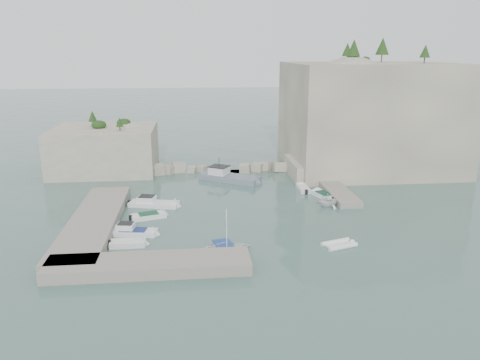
{
  "coord_description": "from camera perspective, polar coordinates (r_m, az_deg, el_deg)",
  "views": [
    {
      "loc": [
        -5.81,
        -51.01,
        18.91
      ],
      "look_at": [
        0.0,
        6.0,
        3.0
      ],
      "focal_mm": 35.0,
      "sensor_mm": 36.0,
      "label": 1
    }
  ],
  "objects": [
    {
      "name": "tender_east_a",
      "position": [
        60.04,
        10.73,
        -3.12
      ],
      "size": [
        3.86,
        3.52,
        1.74
      ],
      "primitive_type": "imported",
      "rotation": [
        0.0,
        0.0,
        1.8
      ],
      "color": "white",
      "rests_on": "ground"
    },
    {
      "name": "motorboat_c",
      "position": [
        55.82,
        -11.08,
        -4.59
      ],
      "size": [
        4.67,
        2.79,
        0.7
      ],
      "primitive_type": null,
      "rotation": [
        0.0,
        0.0,
        0.29
      ],
      "color": "white",
      "rests_on": "ground"
    },
    {
      "name": "inflatable_dinghy",
      "position": [
        48.31,
        11.98,
        -7.89
      ],
      "size": [
        3.9,
        2.72,
        0.44
      ],
      "primitive_type": null,
      "rotation": [
        0.0,
        0.0,
        0.31
      ],
      "color": "white",
      "rests_on": "ground"
    },
    {
      "name": "tender_east_c",
      "position": [
        66.19,
        7.7,
        -1.23
      ],
      "size": [
        1.42,
        4.24,
        0.7
      ],
      "primitive_type": null,
      "rotation": [
        0.0,
        0.0,
        1.56
      ],
      "color": "white",
      "rests_on": "ground"
    },
    {
      "name": "breakwater",
      "position": [
        75.4,
        -1.99,
        1.53
      ],
      "size": [
        28.0,
        3.0,
        1.4
      ],
      "primitive_type": "cube",
      "color": "beige",
      "rests_on": "ground"
    },
    {
      "name": "quay_west",
      "position": [
        54.44,
        -17.38,
        -4.94
      ],
      "size": [
        5.0,
        24.0,
        1.1
      ],
      "primitive_type": "cube",
      "color": "#9E9689",
      "rests_on": "ground"
    },
    {
      "name": "rowboat_mast",
      "position": [
        44.78,
        -1.65,
        -5.81
      ],
      "size": [
        0.1,
        0.1,
        4.2
      ],
      "primitive_type": "cylinder",
      "color": "white",
      "rests_on": "rowboat"
    },
    {
      "name": "motorboat_d",
      "position": [
        51.3,
        -12.88,
        -6.53
      ],
      "size": [
        5.74,
        2.53,
        1.4
      ],
      "primitive_type": null,
      "rotation": [
        0.0,
        0.0,
        -0.16
      ],
      "color": "white",
      "rests_on": "ground"
    },
    {
      "name": "vegetation",
      "position": [
        79.04,
        11.97,
        14.48
      ],
      "size": [
        53.48,
        13.88,
        13.4
      ],
      "color": "#1E4219",
      "rests_on": "ground"
    },
    {
      "name": "motorboat_a",
      "position": [
        59.92,
        -10.42,
        -3.15
      ],
      "size": [
        7.08,
        3.49,
        1.4
      ],
      "primitive_type": null,
      "rotation": [
        0.0,
        0.0,
        -0.23
      ],
      "color": "white",
      "rests_on": "ground"
    },
    {
      "name": "outcrop_west",
      "position": [
        78.84,
        -16.1,
        3.63
      ],
      "size": [
        16.0,
        14.0,
        7.0
      ],
      "primitive_type": "cube",
      "color": "beige",
      "rests_on": "ground"
    },
    {
      "name": "tender_east_b",
      "position": [
        63.44,
        10.16,
        -2.08
      ],
      "size": [
        2.99,
        5.01,
        0.7
      ],
      "primitive_type": null,
      "rotation": [
        0.0,
        0.0,
        1.88
      ],
      "color": "white",
      "rests_on": "ground"
    },
    {
      "name": "quay_south",
      "position": [
        42.87,
        -11.03,
        -10.15
      ],
      "size": [
        18.0,
        4.0,
        1.1
      ],
      "primitive_type": "cube",
      "color": "#9E9689",
      "rests_on": "ground"
    },
    {
      "name": "cliff_terrace",
      "position": [
        73.68,
        9.15,
        1.45
      ],
      "size": [
        8.0,
        10.0,
        2.5
      ],
      "primitive_type": "cube",
      "color": "beige",
      "rests_on": "ground"
    },
    {
      "name": "motorboat_e",
      "position": [
        48.67,
        -13.48,
        -7.8
      ],
      "size": [
        3.89,
        1.63,
        0.7
      ],
      "primitive_type": null,
      "rotation": [
        0.0,
        0.0,
        0.01
      ],
      "color": "white",
      "rests_on": "ground"
    },
    {
      "name": "tender_east_d",
      "position": [
        69.97,
        8.19,
        -0.33
      ],
      "size": [
        4.24,
        2.74,
        1.53
      ],
      "primitive_type": "imported",
      "rotation": [
        0.0,
        0.0,
        1.23
      ],
      "color": "silver",
      "rests_on": "ground"
    },
    {
      "name": "cliff_east",
      "position": [
        80.1,
        15.45,
        7.49
      ],
      "size": [
        26.0,
        22.0,
        17.0
      ],
      "primitive_type": "cube",
      "color": "beige",
      "rests_on": "ground"
    },
    {
      "name": "ledge_east",
      "position": [
        66.62,
        11.28,
        -0.92
      ],
      "size": [
        3.0,
        16.0,
        0.8
      ],
      "primitive_type": "cube",
      "color": "#9E9689",
      "rests_on": "ground"
    },
    {
      "name": "rowboat",
      "position": [
        45.8,
        -1.63,
        -8.88
      ],
      "size": [
        5.8,
        4.7,
        1.06
      ],
      "primitive_type": "imported",
      "rotation": [
        0.0,
        0.0,
        1.8
      ],
      "color": "white",
      "rests_on": "ground"
    },
    {
      "name": "work_boat",
      "position": [
        70.34,
        -1.24,
        -0.08
      ],
      "size": [
        10.15,
        7.86,
        2.2
      ],
      "primitive_type": null,
      "rotation": [
        0.0,
        0.0,
        -0.56
      ],
      "color": "slate",
      "rests_on": "ground"
    },
    {
      "name": "ground",
      "position": [
        54.71,
        0.64,
        -4.7
      ],
      "size": [
        400.0,
        400.0,
        0.0
      ],
      "primitive_type": "plane",
      "color": "#4A6F67",
      "rests_on": "ground"
    }
  ]
}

